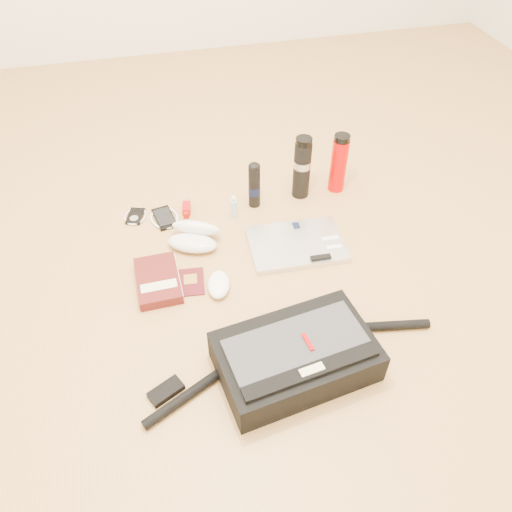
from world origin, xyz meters
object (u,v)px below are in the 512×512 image
book (159,280)px  thermos_red (339,163)px  thermos_black (302,167)px  laptop (297,244)px  messenger_bag (295,357)px

book → thermos_red: thermos_red is taller
thermos_black → book: bearing=-149.7°
laptop → thermos_red: 0.41m
thermos_red → messenger_bag: bearing=-118.2°
messenger_bag → book: size_ratio=4.13×
thermos_red → thermos_black: bearing=-179.0°
laptop → thermos_red: thermos_red is taller
messenger_bag → thermos_black: bearing=63.2°
book → thermos_black: thermos_black is taller
thermos_black → thermos_red: thermos_black is taller
thermos_black → messenger_bag: bearing=-108.8°
thermos_black → thermos_red: 0.15m
laptop → thermos_red: bearing=51.8°
book → messenger_bag: bearing=-51.6°
messenger_bag → laptop: (0.16, 0.49, -0.05)m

